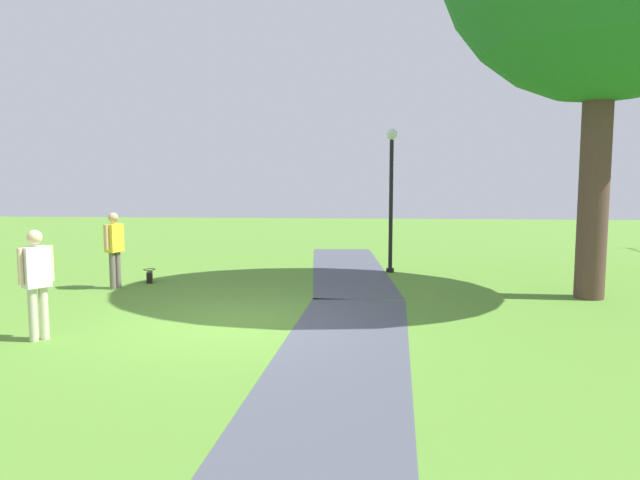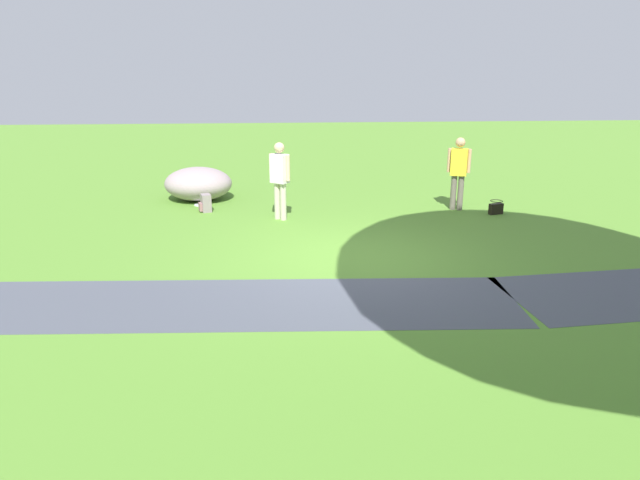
% 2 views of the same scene
% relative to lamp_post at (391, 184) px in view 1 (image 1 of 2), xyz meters
% --- Properties ---
extents(ground_plane, '(48.00, 48.00, 0.00)m').
position_rel_lamp_post_xyz_m(ground_plane, '(5.46, -2.75, -2.22)').
color(ground_plane, '#56882E').
extents(footpath_segment_near, '(8.12, 2.49, 0.01)m').
position_rel_lamp_post_xyz_m(footpath_segment_near, '(-0.56, -1.08, -2.21)').
color(footpath_segment_near, '#484C57').
rests_on(footpath_segment_near, ground).
extents(footpath_segment_mid, '(8.08, 2.24, 0.01)m').
position_rel_lamp_post_xyz_m(footpath_segment_mid, '(7.42, -0.96, -2.21)').
color(footpath_segment_mid, '#484C57').
rests_on(footpath_segment_mid, ground).
extents(lamp_post, '(0.28, 0.28, 3.59)m').
position_rel_lamp_post_xyz_m(lamp_post, '(0.00, 0.00, 0.00)').
color(lamp_post, black).
rests_on(lamp_post, ground).
extents(woman_with_handbag, '(0.49, 0.35, 1.65)m').
position_rel_lamp_post_xyz_m(woman_with_handbag, '(2.66, -6.04, -1.26)').
color(woman_with_handbag, '#6B6554').
rests_on(woman_with_handbag, ground).
extents(man_near_boulder, '(0.43, 0.41, 1.66)m').
position_rel_lamp_post_xyz_m(man_near_boulder, '(6.71, -5.48, -1.26)').
color(man_near_boulder, beige).
rests_on(man_near_boulder, ground).
extents(handbag_on_grass, '(0.34, 0.34, 0.31)m').
position_rel_lamp_post_xyz_m(handbag_on_grass, '(1.90, -5.56, -2.08)').
color(handbag_on_grass, black).
rests_on(handbag_on_grass, ground).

